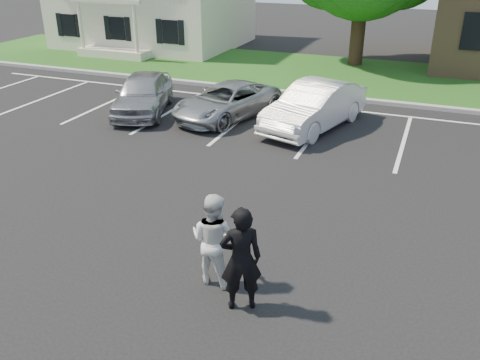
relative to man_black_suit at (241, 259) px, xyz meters
name	(u,v)px	position (x,y,z in m)	size (l,w,h in m)	color
ground_plane	(222,256)	(-0.92, 1.30, -0.96)	(90.00, 90.00, 0.00)	black
curb	(341,98)	(-0.92, 13.30, -0.89)	(40.00, 0.30, 0.15)	#969690
grass_strip	(358,76)	(-0.92, 17.30, -0.92)	(44.00, 8.00, 0.08)	#2B4D1B
stall_lines	(364,127)	(0.48, 10.25, -0.96)	(34.00, 5.36, 0.01)	silver
man_black_suit	(241,259)	(0.00, 0.00, 0.00)	(0.70, 0.46, 1.93)	black
man_white_shirt	(213,239)	(-0.74, 0.51, -0.08)	(0.86, 0.67, 1.78)	silver
car_silver_west	(143,93)	(-7.36, 8.98, -0.24)	(1.71, 4.24, 1.45)	#A3A3A7
car_silver_minivan	(227,101)	(-4.27, 9.52, -0.36)	(2.01, 4.36, 1.21)	#9A9DA1
car_white_sedan	(314,106)	(-1.11, 9.56, -0.21)	(1.61, 4.61, 1.52)	silver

